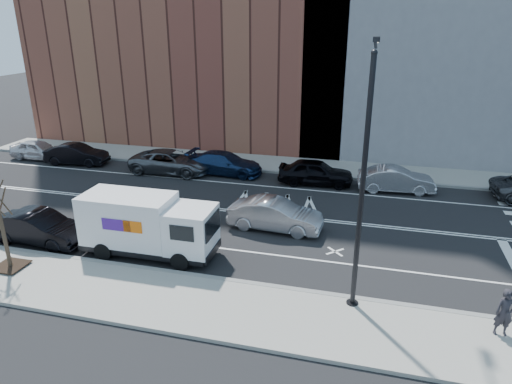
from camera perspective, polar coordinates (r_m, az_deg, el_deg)
The scene contains 19 objects.
ground at distance 25.14m, azimuth -3.16°, elevation -2.35°, with size 120.00×120.00×0.00m, color black.
sidewalk_near at distance 17.93m, azimuth -11.90°, elevation -12.89°, with size 44.00×3.60×0.15m, color gray.
sidewalk_far at distance 33.09m, azimuth 1.45°, elevation 3.59°, with size 44.00×3.60×0.15m, color gray.
curb_near at distance 19.28m, azimuth -9.55°, elevation -10.06°, with size 44.00×0.25×0.17m, color gray.
curb_far at distance 31.42m, azimuth 0.70°, elevation 2.67°, with size 44.00×0.25×0.17m, color gray.
road_markings at distance 25.14m, azimuth -3.16°, elevation -2.34°, with size 40.00×8.60×0.01m, color white, non-canonical shape.
bldg_brick at distance 40.53m, azimuth -7.95°, elevation 22.25°, with size 26.00×10.00×22.00m, color brown.
streetlight at distance 15.81m, azimuth 13.35°, elevation 2.53°, with size 0.44×4.02×9.34m.
street_tree at distance 21.36m, azimuth -28.89°, elevation -5.22°, with size 1.20×1.20×3.75m.
fedex_van at distance 20.60m, azimuth -13.42°, elevation -3.99°, with size 6.03×2.19×2.75m.
far_parked_a at distance 37.86m, azimuth -25.56°, elevation 4.78°, with size 1.70×4.23×1.44m, color silver.
far_parked_b at distance 35.43m, azimuth -21.50°, elevation 4.41°, with size 1.55×4.45×1.47m, color black.
far_parked_c at distance 31.62m, azimuth -10.57°, elevation 3.74°, with size 2.57×5.57×1.55m, color #52565B.
far_parked_d at distance 30.93m, azimuth -3.93°, elevation 3.61°, with size 2.09×5.14×1.49m, color #16294D.
far_parked_e at distance 29.14m, azimuth 7.45°, elevation 2.49°, with size 1.89×4.70×1.60m, color black.
far_parked_f at distance 28.97m, azimuth 17.09°, elevation 1.51°, with size 1.59×4.55×1.50m, color #B4B4B9.
driving_sedan at distance 22.70m, azimuth 2.42°, elevation -2.87°, with size 1.63×4.67×1.54m, color #ABABB0.
near_parked_rear_a at distance 23.61m, azimuth -25.45°, elevation -4.05°, with size 1.62×4.63×1.53m, color black.
pedestrian at distance 17.27m, azimuth 28.66°, elevation -13.10°, with size 0.61×0.40×1.67m, color #252329.
Camera 1 is at (7.16, -21.97, 9.91)m, focal length 32.00 mm.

